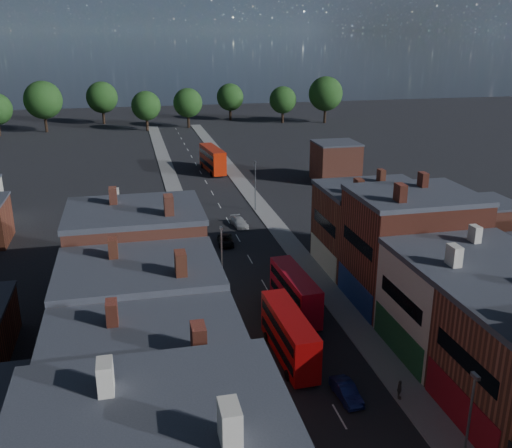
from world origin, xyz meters
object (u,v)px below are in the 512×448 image
car_1 (346,391)px  car_3 (239,222)px  bus_0 (289,334)px  bus_1 (295,291)px  ped_1 (234,355)px  ped_3 (399,390)px  car_2 (226,240)px  bus_2 (213,159)px

car_1 → car_3: (-0.11, 42.89, -0.01)m
bus_0 → car_1: size_ratio=2.60×
bus_0 → bus_1: bus_0 is taller
ped_1 → ped_3: 14.14m
bus_1 → car_2: 21.22m
bus_0 → ped_3: bus_0 is taller
car_2 → ped_1: size_ratio=2.87×
ped_3 → car_2: bearing=36.3°
car_1 → ped_3: 4.14m
car_1 → car_2: (-3.43, 35.85, -0.03)m
ped_1 → bus_1: bearing=-152.4°
ped_1 → car_3: bearing=-120.3°
bus_1 → ped_1: 11.47m
bus_2 → car_1: (-1.23, -78.07, -2.06)m
bus_0 → bus_1: size_ratio=1.01×
bus_1 → car_1: bearing=-93.9°
car_1 → car_3: size_ratio=0.89×
car_2 → ped_3: ped_3 is taller
bus_1 → ped_1: bearing=-137.3°
car_3 → ped_3: (4.10, -43.96, 0.28)m
bus_2 → ped_3: bearing=-94.5°
bus_2 → bus_0: bearing=-99.8°
car_1 → car_2: size_ratio=0.89×
car_3 → ped_3: ped_3 is taller
bus_0 → ped_1: (-4.92, 0.16, -1.47)m
bus_0 → ped_1: size_ratio=6.63×
bus_2 → car_3: bus_2 is taller
bus_2 → ped_3: bus_2 is taller
bus_0 → car_3: size_ratio=2.32×
bus_2 → bus_1: bearing=-97.5°
car_1 → ped_1: (-7.74, 6.84, 0.24)m
bus_1 → ped_3: 16.58m
car_2 → ped_1: bearing=-93.7°
bus_1 → car_3: bearing=87.5°
car_2 → ped_3: size_ratio=2.74×
ped_1 → ped_3: size_ratio=0.96×
bus_2 → ped_1: size_ratio=7.69×
bus_0 → bus_2: (4.04, 71.39, 0.35)m
bus_2 → ped_3: (2.76, -79.14, -1.78)m
bus_0 → car_3: 36.35m
bus_2 → car_3: bearing=-98.7°
ped_3 → bus_2: bearing=27.0°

